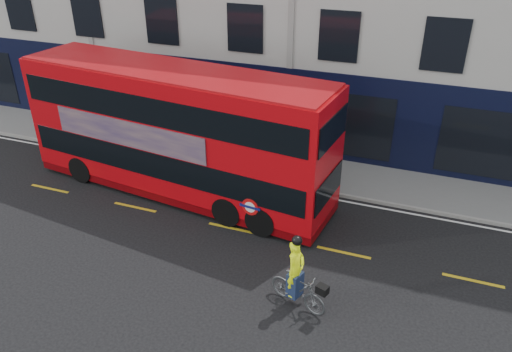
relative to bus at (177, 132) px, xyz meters
The scene contains 7 objects.
ground 5.08m from the bus, 48.09° to the right, with size 120.00×120.00×0.00m, color black.
pavement 5.02m from the bus, 47.76° to the left, with size 60.00×3.00×0.12m, color slate.
kerb 4.22m from the bus, 30.55° to the left, with size 60.00×0.12×0.13m, color gray.
road_edge_line 4.14m from the bus, 26.01° to the left, with size 58.00×0.10×0.01m, color silver.
lane_dashes 4.27m from the bus, 31.09° to the right, with size 58.00×0.12×0.01m, color gold, non-canonical shape.
bus is the anchor object (origin of this frame).
cyclist 7.92m from the bus, 37.14° to the right, with size 1.93×1.11×2.37m.
Camera 1 is at (5.90, -11.90, 10.16)m, focal length 35.00 mm.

